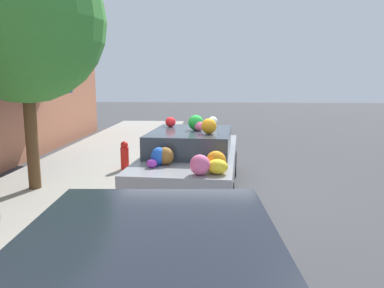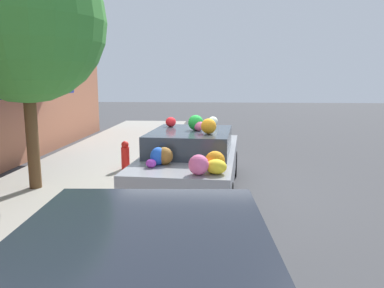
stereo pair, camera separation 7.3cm
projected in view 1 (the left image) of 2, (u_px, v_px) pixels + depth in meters
The scene contains 5 objects.
ground_plane at pixel (190, 191), 7.83m from camera, with size 60.00×60.00×0.00m, color #424244.
sidewalk_curb at pixel (64, 186), 7.98m from camera, with size 24.00×3.20×0.13m.
street_tree at pixel (23, 22), 7.07m from camera, with size 3.11×3.11×4.83m.
fire_hydrant at pixel (125, 155), 9.15m from camera, with size 0.20×0.20×0.70m.
art_car at pixel (192, 159), 7.64m from camera, with size 4.56×2.07×1.61m.
Camera 1 is at (-7.53, -0.48, 2.32)m, focal length 35.00 mm.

